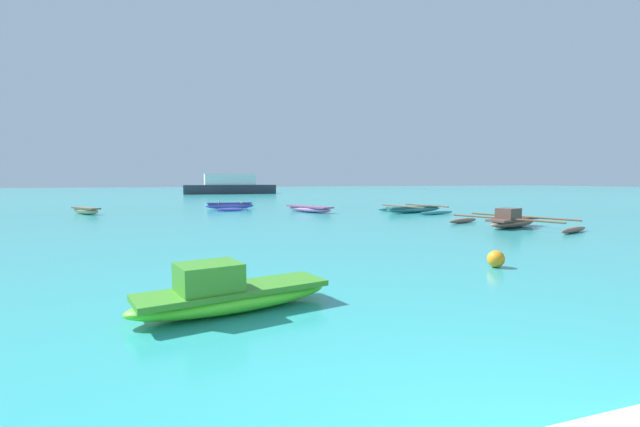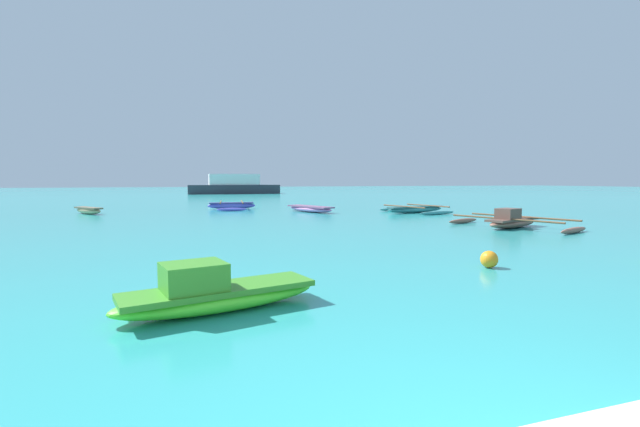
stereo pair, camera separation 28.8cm
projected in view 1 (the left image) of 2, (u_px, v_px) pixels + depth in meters
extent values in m
ellipsoid|color=#8D5D4B|center=(513.00, 223.00, 16.47)|extent=(3.06, 1.72, 0.36)
cube|color=brown|center=(513.00, 219.00, 16.46)|extent=(2.83, 1.61, 0.08)
cube|color=brown|center=(508.00, 213.00, 16.21)|extent=(1.00, 0.89, 0.40)
cylinder|color=brown|center=(521.00, 217.00, 16.88)|extent=(1.54, 4.10, 0.07)
cylinder|color=brown|center=(504.00, 219.00, 16.04)|extent=(1.54, 4.10, 0.07)
ellipsoid|color=#8D5D4B|center=(463.00, 221.00, 18.17)|extent=(1.92, 0.86, 0.20)
ellipsoid|color=#8D5D4B|center=(574.00, 230.00, 14.79)|extent=(1.92, 0.86, 0.20)
ellipsoid|color=teal|center=(414.00, 209.00, 24.04)|extent=(4.00, 1.40, 0.36)
cube|color=#2D5A5C|center=(414.00, 207.00, 24.03)|extent=(3.69, 1.31, 0.08)
cylinder|color=brown|center=(426.00, 205.00, 24.48)|extent=(0.77, 3.30, 0.07)
cylinder|color=brown|center=(402.00, 206.00, 23.56)|extent=(0.77, 3.30, 0.07)
ellipsoid|color=teal|center=(394.00, 209.00, 25.48)|extent=(2.41, 0.70, 0.20)
ellipsoid|color=teal|center=(436.00, 213.00, 22.60)|extent=(2.41, 0.70, 0.20)
ellipsoid|color=#655CDD|center=(230.00, 206.00, 26.89)|extent=(3.00, 0.76, 0.42)
cube|color=#443F86|center=(230.00, 203.00, 26.88)|extent=(2.76, 0.72, 0.08)
cylinder|color=brown|center=(240.00, 202.00, 27.02)|extent=(0.46, 3.83, 0.07)
cylinder|color=brown|center=(219.00, 202.00, 26.72)|extent=(0.46, 3.83, 0.07)
ellipsoid|color=#655CDD|center=(229.00, 206.00, 28.77)|extent=(1.77, 0.38, 0.20)
ellipsoid|color=#655CDD|center=(230.00, 210.00, 25.03)|extent=(1.77, 0.38, 0.20)
ellipsoid|color=tan|center=(86.00, 211.00, 22.81)|extent=(1.83, 2.31, 0.37)
cube|color=#6B6248|center=(86.00, 208.00, 22.80)|extent=(1.70, 2.14, 0.08)
ellipsoid|color=#59EA2F|center=(235.00, 299.00, 5.94)|extent=(2.97, 1.43, 0.34)
cube|color=#3E8D26|center=(234.00, 290.00, 5.93)|extent=(2.74, 1.35, 0.08)
cube|color=#3E8D26|center=(209.00, 277.00, 5.72)|extent=(0.94, 0.83, 0.37)
ellipsoid|color=#CE7FC1|center=(309.00, 209.00, 24.39)|extent=(2.14, 3.65, 0.35)
cube|color=#7E5277|center=(309.00, 207.00, 24.38)|extent=(2.00, 3.37, 0.08)
sphere|color=orange|center=(496.00, 259.00, 8.90)|extent=(0.36, 0.36, 0.36)
cube|color=#2D333D|center=(230.00, 189.00, 57.39)|extent=(12.02, 2.64, 1.20)
cube|color=white|center=(230.00, 179.00, 57.29)|extent=(6.61, 2.25, 1.44)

